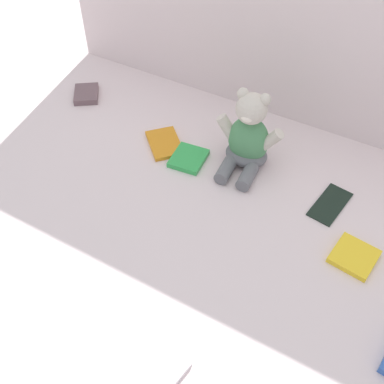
% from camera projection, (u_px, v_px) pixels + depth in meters
% --- Properties ---
extents(ground_plane, '(3.20, 3.20, 0.00)m').
position_uv_depth(ground_plane, '(207.00, 192.00, 1.24)').
color(ground_plane, silver).
extents(backdrop_drape, '(1.41, 0.03, 0.65)m').
position_uv_depth(backdrop_drape, '(283.00, 9.00, 1.25)').
color(backdrop_drape, silver).
rests_on(backdrop_drape, ground_plane).
extents(teddy_bear, '(0.19, 0.17, 0.23)m').
position_uv_depth(teddy_bear, '(248.00, 139.00, 1.26)').
color(teddy_bear, '#4C8C59').
rests_on(teddy_bear, ground_plane).
extents(book_case_0, '(0.15, 0.15, 0.01)m').
position_uv_depth(book_case_0, '(165.00, 143.00, 1.36)').
color(book_case_0, orange).
rests_on(book_case_0, ground_plane).
extents(book_case_2, '(0.09, 0.15, 0.01)m').
position_uv_depth(book_case_2, '(330.00, 204.00, 1.21)').
color(book_case_2, black).
rests_on(book_case_2, ground_plane).
extents(book_case_3, '(0.10, 0.15, 0.01)m').
position_uv_depth(book_case_3, '(154.00, 378.00, 0.90)').
color(book_case_3, white).
rests_on(book_case_3, ground_plane).
extents(book_case_4, '(0.10, 0.11, 0.02)m').
position_uv_depth(book_case_4, '(189.00, 158.00, 1.32)').
color(book_case_4, green).
rests_on(book_case_4, ground_plane).
extents(book_case_5, '(0.12, 0.12, 0.02)m').
position_uv_depth(book_case_5, '(86.00, 94.00, 1.52)').
color(book_case_5, '#664E52').
rests_on(book_case_5, ground_plane).
extents(book_case_6, '(0.11, 0.11, 0.01)m').
position_uv_depth(book_case_6, '(354.00, 256.00, 1.09)').
color(book_case_6, yellow).
rests_on(book_case_6, ground_plane).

